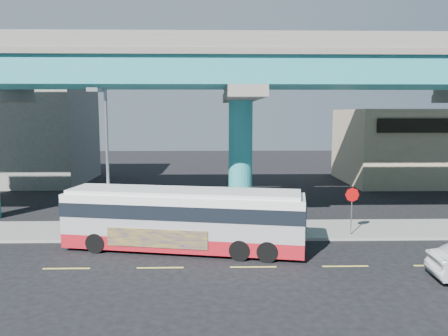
{
  "coord_description": "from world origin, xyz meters",
  "views": [
    {
      "loc": [
        -1.69,
        -18.4,
        6.55
      ],
      "look_at": [
        -1.16,
        4.0,
        3.78
      ],
      "focal_mm": 35.0,
      "sensor_mm": 36.0,
      "label": 1
    }
  ],
  "objects": [
    {
      "name": "ground",
      "position": [
        0.0,
        0.0,
        0.0
      ],
      "size": [
        120.0,
        120.0,
        0.0
      ],
      "primitive_type": "plane",
      "color": "black",
      "rests_on": "ground"
    },
    {
      "name": "sidewalk",
      "position": [
        0.0,
        5.5,
        0.07
      ],
      "size": [
        70.0,
        4.0,
        0.15
      ],
      "primitive_type": "cube",
      "color": "gray",
      "rests_on": "ground"
    },
    {
      "name": "lane_markings",
      "position": [
        -0.0,
        -0.3,
        0.01
      ],
      "size": [
        58.0,
        0.12,
        0.01
      ],
      "color": "#D8C64C",
      "rests_on": "ground"
    },
    {
      "name": "viaduct",
      "position": [
        -0.0,
        9.11,
        9.14
      ],
      "size": [
        52.0,
        12.4,
        11.7
      ],
      "color": "teal",
      "rests_on": "ground"
    },
    {
      "name": "building_beige",
      "position": [
        18.0,
        22.98,
        3.51
      ],
      "size": [
        14.0,
        10.23,
        7.0
      ],
      "color": "tan",
      "rests_on": "ground"
    },
    {
      "name": "building_concrete",
      "position": [
        -20.0,
        24.0,
        4.5
      ],
      "size": [
        12.0,
        10.0,
        9.0
      ],
      "primitive_type": "cube",
      "color": "gray",
      "rests_on": "ground"
    },
    {
      "name": "transit_bus",
      "position": [
        -3.14,
        2.18,
        1.62
      ],
      "size": [
        11.8,
        4.59,
        2.96
      ],
      "rotation": [
        0.0,
        0.0,
        -0.19
      ],
      "color": "#A4131E",
      "rests_on": "ground"
    },
    {
      "name": "street_lamp",
      "position": [
        -7.15,
        3.44,
        5.19
      ],
      "size": [
        0.5,
        2.53,
        7.76
      ],
      "color": "gray",
      "rests_on": "sidewalk"
    },
    {
      "name": "stop_sign",
      "position": [
        5.64,
        4.18,
        1.98
      ],
      "size": [
        0.76,
        0.1,
        2.54
      ],
      "rotation": [
        0.0,
        0.0,
        -0.32
      ],
      "color": "gray",
      "rests_on": "sidewalk"
    }
  ]
}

